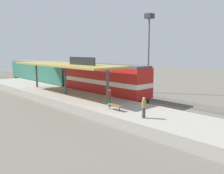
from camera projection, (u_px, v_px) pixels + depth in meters
ground_plane at (104, 94)px, 34.99m from camera, size 120.00×120.00×0.00m
track_near at (94, 96)px, 33.63m from camera, size 3.20×110.00×0.16m
track_far at (117, 92)px, 36.74m from camera, size 3.20×110.00×0.16m
platform at (66, 97)px, 30.46m from camera, size 6.00×44.00×0.90m
station_canopy at (65, 65)px, 29.79m from camera, size 5.20×18.00×4.70m
platform_bench at (114, 105)px, 21.80m from camera, size 0.44×1.70×0.50m
locomotive at (103, 80)px, 31.81m from camera, size 2.93×14.43×4.44m
passenger_carriage_single at (41, 72)px, 44.82m from camera, size 2.90×20.00×4.24m
light_mast at (149, 37)px, 35.19m from camera, size 1.10×1.10×11.70m
person_waiting at (144, 106)px, 19.17m from camera, size 0.34×0.34×1.71m
person_walking at (109, 97)px, 23.35m from camera, size 0.34×0.34×1.71m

